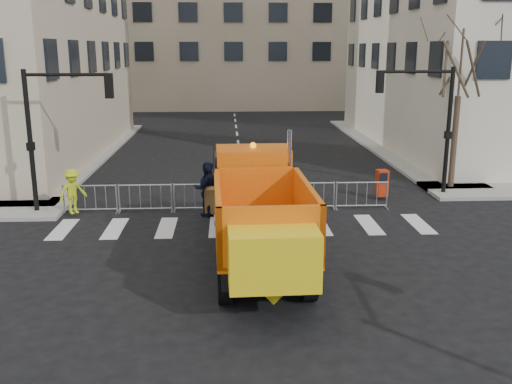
{
  "coord_description": "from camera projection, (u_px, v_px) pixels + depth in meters",
  "views": [
    {
      "loc": [
        -0.74,
        -13.73,
        6.14
      ],
      "look_at": [
        0.09,
        2.5,
        2.02
      ],
      "focal_mm": 40.0,
      "sensor_mm": 36.0,
      "label": 1
    }
  ],
  "objects": [
    {
      "name": "ground",
      "position": [
        257.0,
        291.0,
        14.84
      ],
      "size": [
        120.0,
        120.0,
        0.0
      ],
      "primitive_type": "plane",
      "color": "black",
      "rests_on": "ground"
    },
    {
      "name": "sidewalk_back",
      "position": [
        246.0,
        202.0,
        23.05
      ],
      "size": [
        64.0,
        5.0,
        0.15
      ],
      "primitive_type": "cube",
      "color": "gray",
      "rests_on": "ground"
    },
    {
      "name": "traffic_light_left",
      "position": [
        30.0,
        144.0,
        21.04
      ],
      "size": [
        0.18,
        0.18,
        5.4
      ],
      "primitive_type": "cylinder",
      "color": "black",
      "rests_on": "ground"
    },
    {
      "name": "traffic_light_right",
      "position": [
        448.0,
        133.0,
        23.79
      ],
      "size": [
        0.18,
        0.18,
        5.4
      ],
      "primitive_type": "cylinder",
      "color": "black",
      "rests_on": "ground"
    },
    {
      "name": "crowd_barriers",
      "position": [
        227.0,
        197.0,
        22.02
      ],
      "size": [
        12.6,
        0.6,
        1.1
      ],
      "primitive_type": null,
      "color": "#9EA0A5",
      "rests_on": "ground"
    },
    {
      "name": "street_tree",
      "position": [
        457.0,
        105.0,
        24.54
      ],
      "size": [
        3.0,
        3.0,
        7.5
      ],
      "primitive_type": null,
      "color": "#382B21",
      "rests_on": "ground"
    },
    {
      "name": "plow_truck",
      "position": [
        259.0,
        211.0,
        16.08
      ],
      "size": [
        3.18,
        9.75,
        3.76
      ],
      "rotation": [
        0.0,
        0.0,
        1.6
      ],
      "color": "black",
      "rests_on": "ground"
    },
    {
      "name": "cop_a",
      "position": [
        269.0,
        188.0,
        21.4
      ],
      "size": [
        0.88,
        0.74,
        2.06
      ],
      "primitive_type": "imported",
      "rotation": [
        0.0,
        0.0,
        3.53
      ],
      "color": "black",
      "rests_on": "ground"
    },
    {
      "name": "cop_b",
      "position": [
        207.0,
        189.0,
        21.29
      ],
      "size": [
        1.02,
        0.81,
        2.04
      ],
      "primitive_type": "imported",
      "rotation": [
        0.0,
        0.0,
        3.1
      ],
      "color": "black",
      "rests_on": "ground"
    },
    {
      "name": "cop_c",
      "position": [
        209.0,
        191.0,
        21.17
      ],
      "size": [
        0.89,
        1.25,
        1.97
      ],
      "primitive_type": "imported",
      "rotation": [
        0.0,
        0.0,
        4.31
      ],
      "color": "black",
      "rests_on": "ground"
    },
    {
      "name": "worker",
      "position": [
        73.0,
        191.0,
        21.04
      ],
      "size": [
        1.22,
        1.2,
        1.68
      ],
      "primitive_type": "imported",
      "rotation": [
        0.0,
        0.0,
        0.76
      ],
      "color": "#B5CA17",
      "rests_on": "sidewalk_back"
    },
    {
      "name": "newspaper_box",
      "position": [
        382.0,
        183.0,
        23.62
      ],
      "size": [
        0.5,
        0.46,
        1.1
      ],
      "primitive_type": "cube",
      "rotation": [
        0.0,
        0.0,
        0.14
      ],
      "color": "#B2290D",
      "rests_on": "sidewalk_back"
    }
  ]
}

